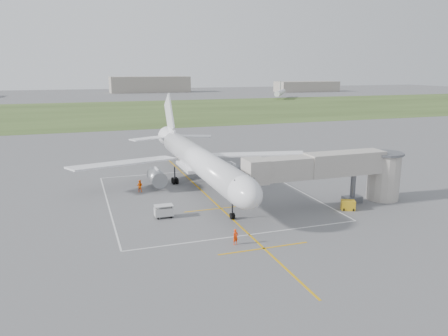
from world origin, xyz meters
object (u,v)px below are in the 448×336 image
object	(u,v)px
gpu_unit	(348,205)
ramp_worker_nose	(236,237)
ramp_worker_wing	(140,186)
jet_bridge	(340,170)
baggage_cart	(164,211)
airliner	(198,160)

from	to	relation	value
gpu_unit	ramp_worker_nose	bearing A→B (deg)	-137.77
gpu_unit	ramp_worker_wing	bearing A→B (deg)	168.31
jet_bridge	baggage_cart	bearing A→B (deg)	174.26
jet_bridge	ramp_worker_nose	xyz separation A→B (m)	(-18.14, -8.58, -3.89)
baggage_cart	ramp_worker_nose	world-z (taller)	ramp_worker_nose
baggage_cart	ramp_worker_wing	xyz separation A→B (m)	(-1.13, 12.53, 0.12)
ramp_worker_nose	baggage_cart	bearing A→B (deg)	100.37
baggage_cart	ramp_worker_wing	bearing A→B (deg)	96.72
ramp_worker_wing	jet_bridge	bearing A→B (deg)	173.77
jet_bridge	ramp_worker_wing	distance (m)	29.10
ramp_worker_wing	baggage_cart	bearing A→B (deg)	120.05
ramp_worker_wing	airliner	bearing A→B (deg)	-159.27
airliner	jet_bridge	distance (m)	21.22
baggage_cart	ramp_worker_nose	size ratio (longest dim) A/B	1.36
airliner	jet_bridge	bearing A→B (deg)	-42.19
ramp_worker_wing	gpu_unit	bearing A→B (deg)	169.34
jet_bridge	airliner	bearing A→B (deg)	137.81
gpu_unit	ramp_worker_nose	xyz separation A→B (m)	(-17.96, -5.97, 0.21)
airliner	ramp_worker_nose	size ratio (longest dim) A/B	27.37
airliner	jet_bridge	world-z (taller)	airliner
airliner	gpu_unit	xyz separation A→B (m)	(15.54, -16.86, -3.75)
ramp_worker_nose	ramp_worker_wing	distance (m)	24.38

